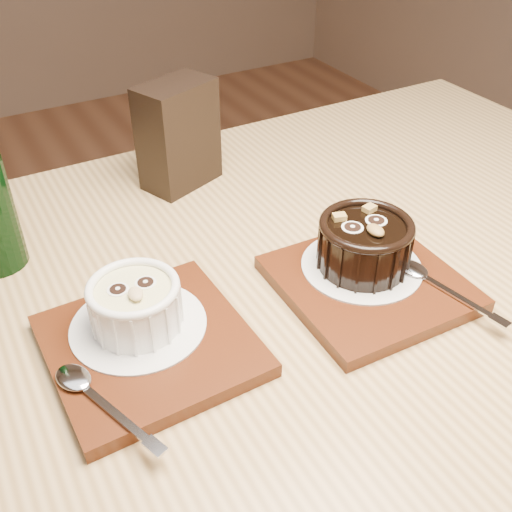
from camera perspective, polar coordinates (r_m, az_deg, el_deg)
The scene contains 10 objects.
table at distance 0.69m, azimuth 2.43°, elevation -9.55°, with size 1.20×0.80×0.75m.
tray_left at distance 0.58m, azimuth -10.09°, elevation -8.38°, with size 0.18×0.18×0.01m, color #4F200D.
doily_left at distance 0.59m, azimuth -11.12°, elevation -6.47°, with size 0.13×0.13×0.00m, color white.
ramekin_white at distance 0.57m, azimuth -11.44°, elevation -4.42°, with size 0.09×0.09×0.05m.
spoon_left at distance 0.53m, azimuth -14.78°, elevation -12.98°, with size 0.03×0.13×0.01m, color silver, non-canonical shape.
tray_right at distance 0.65m, azimuth 10.66°, elevation -2.58°, with size 0.18×0.18×0.01m, color #4F200D.
doily_right at distance 0.66m, azimuth 10.02°, elevation -0.93°, with size 0.13×0.13×0.00m, color white.
ramekin_dark at distance 0.64m, azimuth 10.31°, elevation 1.33°, with size 0.10×0.10×0.06m.
spoon_right at distance 0.65m, azimuth 17.07°, elevation -2.59°, with size 0.03×0.13×0.01m, color silver, non-canonical shape.
condiment_stand at distance 0.81m, azimuth -7.42°, elevation 11.35°, with size 0.10×0.06×0.14m, color black.
Camera 1 is at (-0.04, -0.42, 1.16)m, focal length 42.00 mm.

